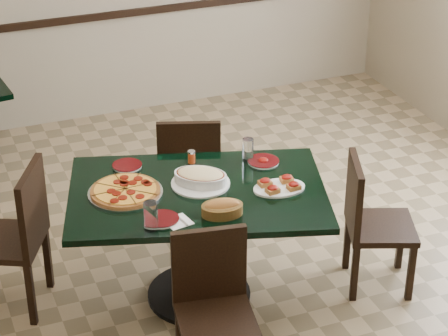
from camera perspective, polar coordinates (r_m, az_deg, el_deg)
name	(u,v)px	position (r m, az deg, el deg)	size (l,w,h in m)	color
floor	(236,281)	(5.57, 0.78, -7.36)	(5.50, 5.50, 0.00)	#8B7350
room_shell	(275,5)	(6.84, 3.33, 10.60)	(5.50, 5.50, 5.50)	white
main_table	(198,217)	(5.13, -1.72, -3.24)	(1.69, 1.34, 0.75)	black
chair_far	(189,168)	(5.82, -2.28, -0.02)	(0.52, 0.52, 0.88)	black
chair_near	(213,301)	(4.62, -0.72, -8.65)	(0.46, 0.46, 0.85)	black
chair_right	(369,218)	(5.36, 9.46, -3.25)	(0.52, 0.52, 0.86)	black
chair_left	(17,231)	(5.23, -13.35, -4.03)	(0.58, 0.58, 0.93)	black
pepperoni_pizza	(125,191)	(5.02, -6.46, -1.50)	(0.43, 0.43, 0.04)	silver
lasagna_casserole	(200,177)	(5.07, -1.55, -0.62)	(0.37, 0.35, 0.09)	silver
bread_basket	(222,208)	(4.78, -0.13, -2.63)	(0.26, 0.20, 0.10)	brown
bruschetta_platter	(279,186)	(5.04, 3.63, -1.16)	(0.33, 0.24, 0.05)	silver
side_plate_near	(162,219)	(4.76, -4.08, -3.35)	(0.19, 0.19, 0.02)	silver
side_plate_far_r	(263,161)	(5.33, 2.59, 0.45)	(0.19, 0.19, 0.03)	silver
side_plate_far_l	(127,165)	(5.31, -6.34, 0.16)	(0.18, 0.18, 0.02)	silver
napkin_setting	(178,222)	(4.74, -3.01, -3.51)	(0.16, 0.16, 0.01)	white
water_glass_a	(248,150)	(5.32, 1.57, 1.19)	(0.07, 0.07, 0.15)	white
water_glass_b	(151,216)	(4.65, -4.80, -3.15)	(0.08, 0.08, 0.16)	white
pepper_shaker	(191,157)	(5.31, -2.14, 0.75)	(0.05, 0.05, 0.08)	#B03F12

